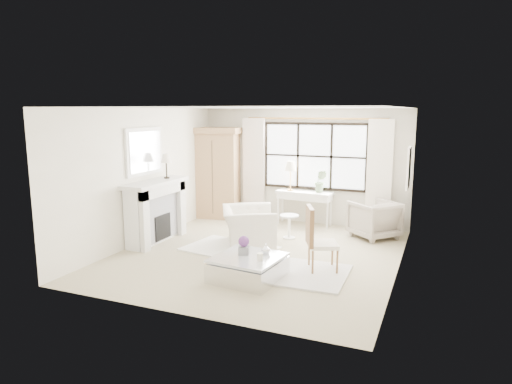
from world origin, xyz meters
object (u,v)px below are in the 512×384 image
at_px(console_table, 304,208).
at_px(coffee_table, 248,268).
at_px(club_armchair, 249,227).
at_px(armoire, 218,172).

xyz_separation_m(console_table, coffee_table, (0.18, -3.72, -0.22)).
bearing_deg(console_table, coffee_table, -82.07).
relative_size(console_table, coffee_table, 1.21).
height_order(console_table, coffee_table, console_table).
xyz_separation_m(console_table, club_armchair, (-0.56, -1.98, -0.03)).
distance_m(armoire, console_table, 2.33).
bearing_deg(club_armchair, console_table, -43.35).
bearing_deg(coffee_table, armoire, 129.23).
xyz_separation_m(armoire, console_table, (2.21, 0.06, -0.74)).
bearing_deg(console_table, armoire, -173.29).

